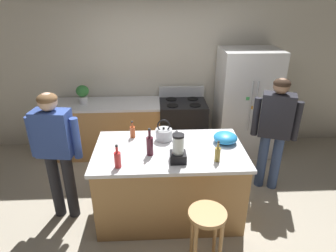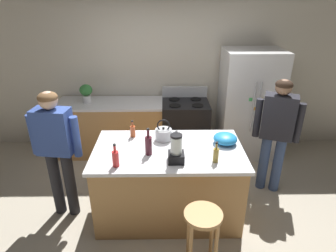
# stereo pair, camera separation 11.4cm
# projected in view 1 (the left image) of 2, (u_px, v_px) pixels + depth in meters

# --- Properties ---
(ground_plane) EXTENTS (14.00, 14.00, 0.00)m
(ground_plane) POSITION_uv_depth(u_px,v_px,m) (169.00, 211.00, 3.69)
(ground_plane) COLOR #B2A893
(back_wall) EXTENTS (8.00, 0.10, 2.70)m
(back_wall) POSITION_uv_depth(u_px,v_px,m) (163.00, 69.00, 4.88)
(back_wall) COLOR beige
(back_wall) RESTS_ON ground_plane
(kitchen_island) EXTENTS (1.72, 0.99, 0.91)m
(kitchen_island) POSITION_uv_depth(u_px,v_px,m) (169.00, 181.00, 3.50)
(kitchen_island) COLOR #B7844C
(kitchen_island) RESTS_ON ground_plane
(back_counter_run) EXTENTS (2.00, 0.64, 0.91)m
(back_counter_run) POSITION_uv_depth(u_px,v_px,m) (117.00, 128.00, 4.86)
(back_counter_run) COLOR #B7844C
(back_counter_run) RESTS_ON ground_plane
(refrigerator) EXTENTS (0.90, 0.73, 1.75)m
(refrigerator) POSITION_uv_depth(u_px,v_px,m) (245.00, 103.00, 4.74)
(refrigerator) COLOR silver
(refrigerator) RESTS_ON ground_plane
(stove_range) EXTENTS (0.76, 0.65, 1.09)m
(stove_range) POSITION_uv_depth(u_px,v_px,m) (182.00, 127.00, 4.89)
(stove_range) COLOR black
(stove_range) RESTS_ON ground_plane
(person_by_island_left) EXTENTS (0.60, 0.27, 1.60)m
(person_by_island_left) POSITION_uv_depth(u_px,v_px,m) (56.00, 146.00, 3.23)
(person_by_island_left) COLOR #26262B
(person_by_island_left) RESTS_ON ground_plane
(person_by_sink_right) EXTENTS (0.58, 0.35, 1.59)m
(person_by_sink_right) POSITION_uv_depth(u_px,v_px,m) (275.00, 125.00, 3.77)
(person_by_sink_right) COLOR #384C7A
(person_by_sink_right) RESTS_ON ground_plane
(bar_stool) EXTENTS (0.36, 0.36, 0.70)m
(bar_stool) POSITION_uv_depth(u_px,v_px,m) (207.00, 226.00, 2.72)
(bar_stool) COLOR #B7844C
(bar_stool) RESTS_ON ground_plane
(potted_plant) EXTENTS (0.20, 0.20, 0.30)m
(potted_plant) POSITION_uv_depth(u_px,v_px,m) (83.00, 93.00, 4.58)
(potted_plant) COLOR silver
(potted_plant) RESTS_ON back_counter_run
(blender_appliance) EXTENTS (0.17, 0.17, 0.32)m
(blender_appliance) POSITION_uv_depth(u_px,v_px,m) (178.00, 150.00, 3.01)
(blender_appliance) COLOR black
(blender_appliance) RESTS_ON kitchen_island
(bottle_soda) EXTENTS (0.07, 0.07, 0.26)m
(bottle_soda) POSITION_uv_depth(u_px,v_px,m) (118.00, 159.00, 2.93)
(bottle_soda) COLOR red
(bottle_soda) RESTS_ON kitchen_island
(bottle_vinegar) EXTENTS (0.06, 0.06, 0.24)m
(bottle_vinegar) POSITION_uv_depth(u_px,v_px,m) (218.00, 154.00, 3.04)
(bottle_vinegar) COLOR olive
(bottle_vinegar) RESTS_ON kitchen_island
(bottle_cooking_sauce) EXTENTS (0.06, 0.06, 0.22)m
(bottle_cooking_sauce) POSITION_uv_depth(u_px,v_px,m) (133.00, 131.00, 3.54)
(bottle_cooking_sauce) COLOR #B24C26
(bottle_cooking_sauce) RESTS_ON kitchen_island
(bottle_wine) EXTENTS (0.08, 0.08, 0.32)m
(bottle_wine) POSITION_uv_depth(u_px,v_px,m) (150.00, 145.00, 3.14)
(bottle_wine) COLOR #471923
(bottle_wine) RESTS_ON kitchen_island
(mixing_bowl) EXTENTS (0.28, 0.28, 0.13)m
(mixing_bowl) POSITION_uv_depth(u_px,v_px,m) (225.00, 138.00, 3.42)
(mixing_bowl) COLOR #268CD8
(mixing_bowl) RESTS_ON kitchen_island
(tea_kettle) EXTENTS (0.28, 0.20, 0.27)m
(tea_kettle) POSITION_uv_depth(u_px,v_px,m) (164.00, 134.00, 3.48)
(tea_kettle) COLOR #B7BABF
(tea_kettle) RESTS_ON kitchen_island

